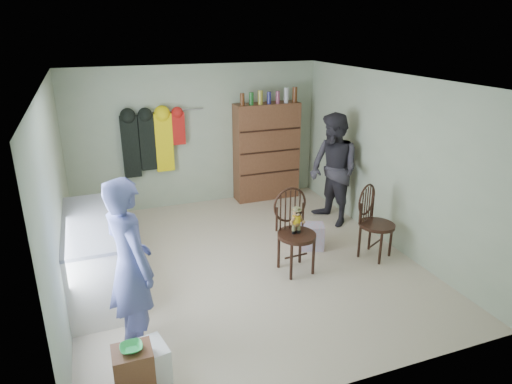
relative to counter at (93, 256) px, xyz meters
name	(u,v)px	position (x,y,z in m)	size (l,w,h in m)	color
ground_plane	(244,263)	(1.95, 0.00, -0.47)	(5.00, 5.00, 0.00)	beige
room_walls	(231,144)	(1.95, 0.53, 1.11)	(5.00, 5.00, 5.00)	#A9B799
counter	(93,256)	(0.00, 0.00, 0.00)	(0.64, 1.86, 0.94)	silver
stool	(134,373)	(0.24, -1.95, -0.23)	(0.34, 0.29, 0.49)	brown
bowl	(131,348)	(0.24, -1.95, 0.04)	(0.19, 0.19, 0.05)	green
plastic_tub	(146,364)	(0.37, -1.79, -0.30)	(0.37, 0.35, 0.35)	white
chair_front	(295,227)	(2.52, -0.39, 0.15)	(0.54, 0.54, 1.13)	#371D13
chair_far	(373,219)	(3.72, -0.43, 0.09)	(0.64, 0.64, 1.06)	#371D13
striped_bag	(311,236)	(3.03, 0.08, -0.29)	(0.35, 0.28, 0.37)	#E57282
person_left	(130,267)	(0.35, -1.25, 0.44)	(0.67, 0.44, 1.83)	#4F5791
person_right	(334,170)	(3.77, 0.81, 0.44)	(0.89, 0.69, 1.83)	#2D2B33
dresser	(267,151)	(3.20, 2.30, 0.44)	(1.20, 0.39, 2.07)	brown
coat_rack	(152,142)	(1.12, 2.38, 0.78)	(1.42, 0.12, 1.09)	#99999E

